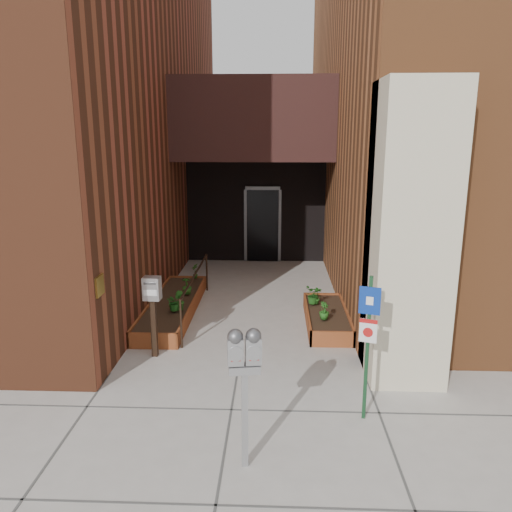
# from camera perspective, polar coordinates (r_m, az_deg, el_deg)

# --- Properties ---
(ground) EXTENTS (80.00, 80.00, 0.00)m
(ground) POSITION_cam_1_polar(r_m,az_deg,el_deg) (7.99, -2.19, -13.48)
(ground) COLOR #9E9991
(ground) RESTS_ON ground
(architecture) EXTENTS (20.00, 14.60, 10.00)m
(architecture) POSITION_cam_1_polar(r_m,az_deg,el_deg) (14.06, -0.87, 19.18)
(architecture) COLOR brown
(architecture) RESTS_ON ground
(planter_left) EXTENTS (0.90, 3.60, 0.30)m
(planter_left) POSITION_cam_1_polar(r_m,az_deg,el_deg) (10.61, -9.47, -5.82)
(planter_left) COLOR brown
(planter_left) RESTS_ON ground
(planter_right) EXTENTS (0.80, 2.20, 0.30)m
(planter_right) POSITION_cam_1_polar(r_m,az_deg,el_deg) (9.98, 8.07, -7.05)
(planter_right) COLOR brown
(planter_right) RESTS_ON ground
(handrail) EXTENTS (0.04, 3.34, 0.90)m
(handrail) POSITION_cam_1_polar(r_m,az_deg,el_deg) (10.29, -6.93, -2.76)
(handrail) COLOR black
(handrail) RESTS_ON ground
(parking_meter) EXTENTS (0.38, 0.20, 1.65)m
(parking_meter) POSITION_cam_1_polar(r_m,az_deg,el_deg) (5.48, -1.32, -11.94)
(parking_meter) COLOR #959597
(parking_meter) RESTS_ON ground
(sign_post) EXTENTS (0.26, 0.10, 1.95)m
(sign_post) POSITION_cam_1_polar(r_m,az_deg,el_deg) (6.54, 12.69, -8.63)
(sign_post) COLOR #163D21
(sign_post) RESTS_ON ground
(payment_dropbox) EXTENTS (0.29, 0.23, 1.39)m
(payment_dropbox) POSITION_cam_1_polar(r_m,az_deg,el_deg) (8.42, -11.74, -4.90)
(payment_dropbox) COLOR black
(payment_dropbox) RESTS_ON ground
(shrub_left_a) EXTENTS (0.43, 0.43, 0.34)m
(shrub_left_a) POSITION_cam_1_polar(r_m,az_deg,el_deg) (9.89, -9.34, -5.20)
(shrub_left_a) COLOR #1D5B1A
(shrub_left_a) RESTS_ON planter_left
(shrub_left_b) EXTENTS (0.29, 0.29, 0.37)m
(shrub_left_b) POSITION_cam_1_polar(r_m,az_deg,el_deg) (9.90, -8.76, -5.06)
(shrub_left_b) COLOR #215718
(shrub_left_b) RESTS_ON planter_left
(shrub_left_c) EXTENTS (0.23, 0.23, 0.36)m
(shrub_left_c) POSITION_cam_1_polar(r_m,az_deg,el_deg) (10.85, -7.91, -3.37)
(shrub_left_c) COLOR #27601B
(shrub_left_c) RESTS_ON planter_left
(shrub_left_d) EXTENTS (0.26, 0.26, 0.36)m
(shrub_left_d) POSITION_cam_1_polar(r_m,az_deg,el_deg) (11.97, -6.98, -1.73)
(shrub_left_d) COLOR #244F16
(shrub_left_d) RESTS_ON planter_left
(shrub_right_a) EXTENTS (0.26, 0.26, 0.33)m
(shrub_right_a) POSITION_cam_1_polar(r_m,az_deg,el_deg) (9.40, 7.80, -6.20)
(shrub_right_a) COLOR #225C1A
(shrub_right_a) RESTS_ON planter_right
(shrub_right_b) EXTENTS (0.24, 0.24, 0.37)m
(shrub_right_b) POSITION_cam_1_polar(r_m,az_deg,el_deg) (10.20, 7.01, -4.45)
(shrub_right_b) COLOR #23601B
(shrub_right_b) RESTS_ON planter_right
(shrub_right_c) EXTENTS (0.41, 0.41, 0.36)m
(shrub_right_c) POSITION_cam_1_polar(r_m,az_deg,el_deg) (10.19, 6.53, -4.48)
(shrub_right_c) COLOR #1D5418
(shrub_right_c) RESTS_ON planter_right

